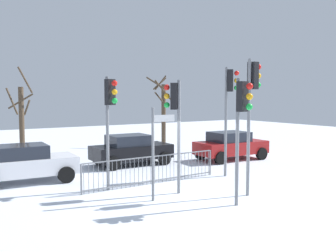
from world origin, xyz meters
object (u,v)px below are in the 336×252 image
object	(u,v)px
car_red_near	(231,145)
bare_tree_right	(163,110)
car_white_mid	(24,163)
traffic_light_mid_right	(230,97)
bare_tree_centre	(21,115)
traffic_light_rear_right	(242,113)
traffic_light_foreground_right	(110,107)
car_black_trailing	(131,149)
direction_sign_post	(155,149)
traffic_light_rear_left	(252,96)
traffic_light_mid_left	(175,111)

from	to	relation	value
car_red_near	bare_tree_right	bearing A→B (deg)	89.79
car_white_mid	bare_tree_right	size ratio (longest dim) A/B	0.82
traffic_light_mid_right	bare_tree_right	xyz separation A→B (m)	(3.20, 10.31, -0.92)
traffic_light_mid_right	bare_tree_centre	xyz separation A→B (m)	(-5.65, 12.19, -1.14)
bare_tree_centre	bare_tree_right	distance (m)	9.05
traffic_light_rear_right	traffic_light_foreground_right	bearing A→B (deg)	-67.48
traffic_light_mid_right	bare_tree_centre	bearing A→B (deg)	-108.64
car_black_trailing	traffic_light_rear_right	bearing A→B (deg)	-91.66
direction_sign_post	car_white_mid	world-z (taller)	direction_sign_post
traffic_light_rear_left	car_red_near	size ratio (longest dim) A/B	1.18
bare_tree_right	traffic_light_rear_right	bearing A→B (deg)	-112.90
traffic_light_foreground_right	traffic_light_mid_right	bearing A→B (deg)	160.84
traffic_light_foreground_right	direction_sign_post	bearing A→B (deg)	94.00
traffic_light_mid_left	bare_tree_centre	world-z (taller)	bare_tree_centre
traffic_light_mid_left	direction_sign_post	size ratio (longest dim) A/B	1.30
traffic_light_rear_right	bare_tree_right	size ratio (longest dim) A/B	0.82
car_black_trailing	car_red_near	bearing A→B (deg)	-14.54
direction_sign_post	car_white_mid	size ratio (longest dim) A/B	0.77
traffic_light_rear_left	car_black_trailing	size ratio (longest dim) A/B	1.19
traffic_light_foreground_right	traffic_light_mid_left	distance (m)	2.28
direction_sign_post	bare_tree_centre	xyz separation A→B (m)	(-1.16, 13.72, 0.49)
traffic_light_mid_left	car_black_trailing	bearing A→B (deg)	28.08
direction_sign_post	car_red_near	world-z (taller)	direction_sign_post
traffic_light_mid_right	traffic_light_rear_right	xyz separation A→B (m)	(-2.63, -3.49, -0.47)
traffic_light_mid_right	traffic_light_rear_left	world-z (taller)	traffic_light_rear_left
traffic_light_mid_left	direction_sign_post	xyz separation A→B (m)	(-1.05, -0.45, -1.17)
car_red_near	bare_tree_right	size ratio (longest dim) A/B	0.82
car_white_mid	traffic_light_foreground_right	bearing A→B (deg)	-48.95
car_white_mid	direction_sign_post	bearing A→B (deg)	-55.98
traffic_light_mid_left	car_white_mid	size ratio (longest dim) A/B	1.00
traffic_light_mid_right	traffic_light_mid_left	size ratio (longest dim) A/B	1.16
traffic_light_mid_right	car_red_near	xyz separation A→B (m)	(2.86, 3.08, -2.54)
direction_sign_post	traffic_light_mid_right	bearing A→B (deg)	27.52
traffic_light_mid_right	traffic_light_mid_left	xyz separation A→B (m)	(-3.44, -1.08, -0.46)
traffic_light_rear_right	traffic_light_mid_left	world-z (taller)	traffic_light_mid_left
traffic_light_rear_right	bare_tree_right	bearing A→B (deg)	-123.04
bare_tree_centre	bare_tree_right	bearing A→B (deg)	-11.99
car_red_near	traffic_light_mid_left	bearing A→B (deg)	-144.11
traffic_light_rear_left	bare_tree_right	bearing A→B (deg)	158.34
traffic_light_rear_left	traffic_light_rear_right	distance (m)	1.57
traffic_light_mid_right	direction_sign_post	world-z (taller)	traffic_light_mid_right
traffic_light_rear_right	bare_tree_centre	distance (m)	15.98
car_white_mid	car_black_trailing	bearing A→B (deg)	15.43
traffic_light_mid_right	bare_tree_centre	world-z (taller)	bare_tree_centre
traffic_light_foreground_right	bare_tree_right	xyz separation A→B (m)	(8.34, 9.88, -0.57)
traffic_light_mid_right	car_white_mid	world-z (taller)	traffic_light_mid_right
traffic_light_mid_right	car_black_trailing	world-z (taller)	traffic_light_mid_right
traffic_light_mid_right	traffic_light_foreground_right	size ratio (longest dim) A/B	1.12
car_white_mid	bare_tree_right	distance (m)	12.81
traffic_light_rear_left	traffic_light_mid_right	bearing A→B (deg)	150.22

